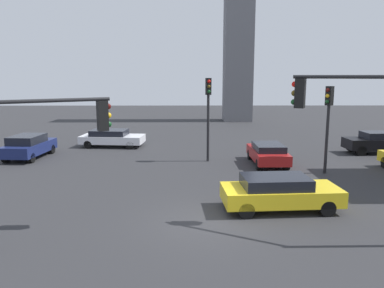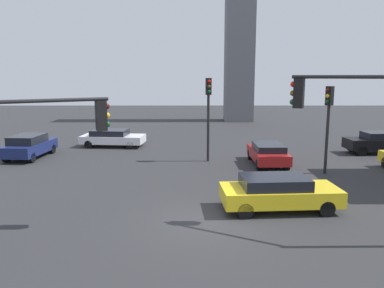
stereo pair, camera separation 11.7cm
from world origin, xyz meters
name	(u,v)px [view 2 (the right image)]	position (x,y,z in m)	size (l,w,h in m)	color
ground_plane	(206,223)	(0.00, 0.00, 0.00)	(109.82, 109.82, 0.00)	#2D2D30
traffic_light_0	(365,117)	(4.98, -0.98, 3.91)	(4.02, 2.21, 5.34)	black
traffic_light_1	(209,104)	(0.50, 10.04, 3.55)	(0.36, 0.48, 5.08)	black
traffic_light_2	(329,113)	(6.69, 7.04, 3.28)	(0.48, 0.45, 4.68)	black
traffic_light_3	(46,135)	(-5.06, -1.25, 3.39)	(3.57, 2.13, 4.73)	black
car_0	(379,142)	(12.18, 12.41, 0.78)	(4.36, 1.92, 1.47)	black
car_1	(279,192)	(2.89, 1.35, 0.72)	(4.67, 2.23, 1.36)	yellow
car_2	(113,137)	(-6.44, 15.03, 0.68)	(4.76, 2.47, 1.26)	silver
car_3	(268,153)	(4.01, 9.12, 0.69)	(1.90, 4.19, 1.27)	maroon
car_5	(30,146)	(-10.94, 11.05, 0.78)	(2.21, 4.30, 1.50)	navy
skyline_tower	(240,15)	(4.93, 31.82, 11.91)	(3.21, 3.21, 23.82)	slate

